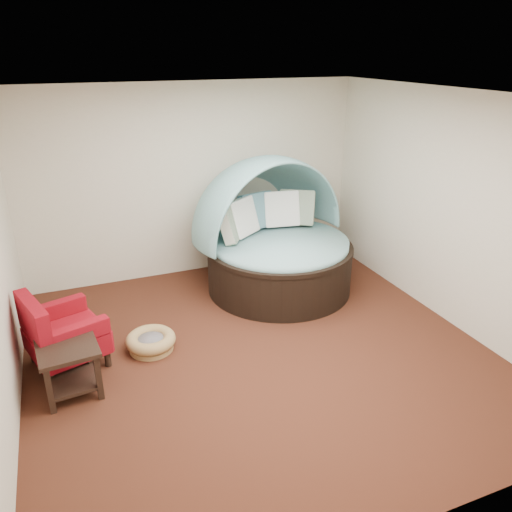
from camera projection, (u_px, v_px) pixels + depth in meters
name	position (u px, v px, depth m)	size (l,w,h in m)	color
floor	(258.00, 351.00, 5.71)	(5.00, 5.00, 0.00)	#4A2215
wall_back	(194.00, 181.00, 7.30)	(5.00, 5.00, 0.00)	beige
wall_front	(414.00, 372.00, 3.02)	(5.00, 5.00, 0.00)	beige
wall_right	(450.00, 210.00, 6.02)	(5.00, 5.00, 0.00)	beige
ceiling	(259.00, 96.00, 4.62)	(5.00, 5.00, 0.00)	white
canopy_daybed	(275.00, 229.00, 6.97)	(2.50, 2.44, 1.87)	black
pet_basket	(151.00, 341.00, 5.71)	(0.73, 0.73, 0.20)	#9C7547
red_armchair	(61.00, 333.00, 5.30)	(0.94, 0.94, 0.88)	black
side_table	(70.00, 363.00, 4.90)	(0.61, 0.61, 0.54)	black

